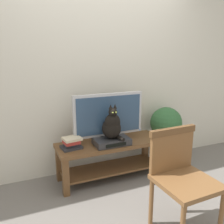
% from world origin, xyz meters
% --- Properties ---
extents(ground_plane, '(12.00, 12.00, 0.00)m').
position_xyz_m(ground_plane, '(0.00, 0.00, 0.00)').
color(ground_plane, slate).
extents(back_wall, '(7.00, 0.12, 2.80)m').
position_xyz_m(back_wall, '(0.00, 0.88, 1.40)').
color(back_wall, beige).
rests_on(back_wall, ground).
extents(tv_stand, '(1.32, 0.46, 0.48)m').
position_xyz_m(tv_stand, '(0.02, 0.48, 0.33)').
color(tv_stand, brown).
rests_on(tv_stand, ground).
extents(tv, '(0.88, 0.20, 0.59)m').
position_xyz_m(tv, '(0.02, 0.54, 0.79)').
color(tv, '#B7B7BC').
rests_on(tv, tv_stand).
extents(media_box, '(0.42, 0.27, 0.08)m').
position_xyz_m(media_box, '(0.01, 0.41, 0.51)').
color(media_box, '#2D2D30').
rests_on(media_box, tv_stand).
extents(cat, '(0.23, 0.28, 0.42)m').
position_xyz_m(cat, '(0.01, 0.40, 0.71)').
color(cat, black).
rests_on(cat, media_box).
extents(wooden_chair, '(0.49, 0.49, 0.91)m').
position_xyz_m(wooden_chair, '(0.24, -0.58, 0.54)').
color(wooden_chair, brown).
rests_on(wooden_chair, ground).
extents(book_stack, '(0.24, 0.20, 0.13)m').
position_xyz_m(book_stack, '(-0.46, 0.47, 0.54)').
color(book_stack, '#2D2D33').
rests_on(book_stack, tv_stand).
extents(potted_plant, '(0.43, 0.43, 0.81)m').
position_xyz_m(potted_plant, '(0.89, 0.56, 0.54)').
color(potted_plant, beige).
rests_on(potted_plant, ground).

